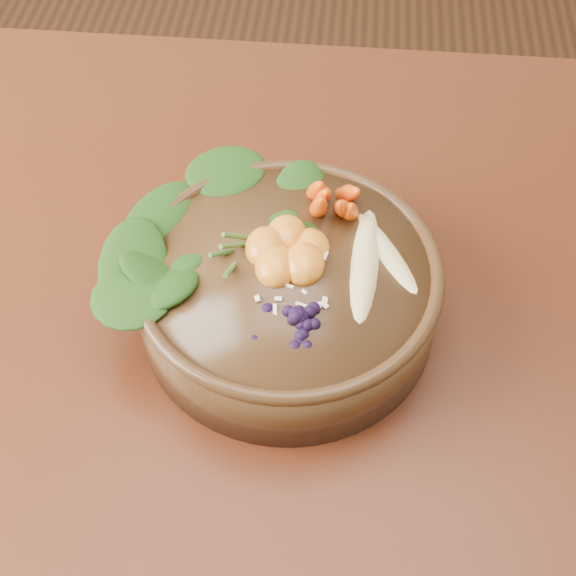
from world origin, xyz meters
name	(u,v)px	position (x,y,z in m)	size (l,w,h in m)	color
ground	(329,516)	(0.00, 0.00, 0.00)	(4.00, 4.00, 0.00)	#381E0F
dining_table	(349,315)	(0.00, 0.00, 0.66)	(1.60, 0.90, 0.75)	#331C0C
stoneware_bowl	(288,294)	(-0.07, -0.08, 0.79)	(0.33, 0.33, 0.09)	#462D18
kale_heap	(235,208)	(-0.14, -0.02, 0.86)	(0.22, 0.19, 0.05)	#204813
carrot_cluster	(334,175)	(-0.03, 0.02, 0.88)	(0.07, 0.07, 0.09)	#F7510B
banana_halves	(377,248)	(0.02, -0.06, 0.85)	(0.11, 0.19, 0.03)	#E0CC84
mandarin_cluster	(288,242)	(-0.07, -0.06, 0.86)	(0.10, 0.10, 0.04)	orange
blueberry_pile	(298,306)	(-0.06, -0.15, 0.86)	(0.15, 0.11, 0.05)	black
coconut_flakes	(292,282)	(-0.07, -0.10, 0.84)	(0.10, 0.08, 0.01)	white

